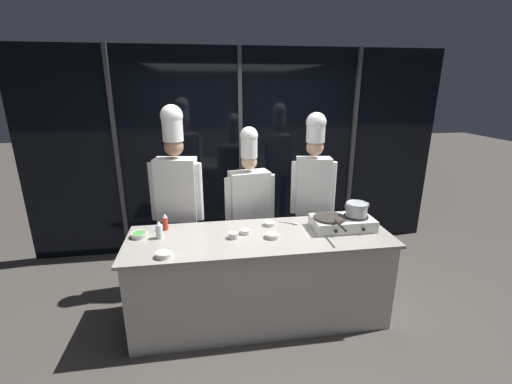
{
  "coord_description": "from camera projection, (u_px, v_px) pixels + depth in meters",
  "views": [
    {
      "loc": [
        -0.48,
        -2.9,
        2.25
      ],
      "look_at": [
        0.0,
        0.25,
        1.24
      ],
      "focal_mm": 24.0,
      "sensor_mm": 36.0,
      "label": 1
    }
  ],
  "objects": [
    {
      "name": "ground_plane",
      "position": [
        260.0,
        315.0,
        3.48
      ],
      "size": [
        24.0,
        24.0,
        0.0
      ],
      "primitive_type": "plane",
      "color": "#47423D"
    },
    {
      "name": "window_wall_back",
      "position": [
        240.0,
        154.0,
        4.6
      ],
      "size": [
        5.55,
        0.09,
        2.7
      ],
      "color": "black",
      "rests_on": "ground_plane"
    },
    {
      "name": "demo_counter",
      "position": [
        260.0,
        277.0,
        3.34
      ],
      "size": [
        2.47,
        0.82,
        0.89
      ],
      "color": "beige",
      "rests_on": "ground_plane"
    },
    {
      "name": "portable_stove",
      "position": [
        342.0,
        223.0,
        3.35
      ],
      "size": [
        0.59,
        0.35,
        0.12
      ],
      "color": "silver",
      "rests_on": "demo_counter"
    },
    {
      "name": "frying_pan",
      "position": [
        330.0,
        216.0,
        3.3
      ],
      "size": [
        0.32,
        0.55,
        0.04
      ],
      "color": "#38332D",
      "rests_on": "portable_stove"
    },
    {
      "name": "stock_pot",
      "position": [
        357.0,
        209.0,
        3.33
      ],
      "size": [
        0.23,
        0.21,
        0.13
      ],
      "color": "#B7BABF",
      "rests_on": "portable_stove"
    },
    {
      "name": "squeeze_bottle_clear",
      "position": [
        159.0,
        230.0,
        3.13
      ],
      "size": [
        0.06,
        0.06,
        0.17
      ],
      "color": "white",
      "rests_on": "demo_counter"
    },
    {
      "name": "squeeze_bottle_chili",
      "position": [
        165.0,
        222.0,
        3.31
      ],
      "size": [
        0.05,
        0.05,
        0.16
      ],
      "color": "red",
      "rests_on": "demo_counter"
    },
    {
      "name": "prep_bowl_shrimp",
      "position": [
        272.0,
        235.0,
        3.16
      ],
      "size": [
        0.13,
        0.13,
        0.04
      ],
      "color": "silver",
      "rests_on": "demo_counter"
    },
    {
      "name": "prep_bowl_noodles",
      "position": [
        270.0,
        223.0,
        3.43
      ],
      "size": [
        0.12,
        0.12,
        0.04
      ],
      "color": "silver",
      "rests_on": "demo_counter"
    },
    {
      "name": "prep_bowl_garlic",
      "position": [
        245.0,
        231.0,
        3.24
      ],
      "size": [
        0.1,
        0.1,
        0.04
      ],
      "color": "silver",
      "rests_on": "demo_counter"
    },
    {
      "name": "prep_bowl_scallions",
      "position": [
        139.0,
        234.0,
        3.17
      ],
      "size": [
        0.16,
        0.16,
        0.04
      ],
      "color": "silver",
      "rests_on": "demo_counter"
    },
    {
      "name": "prep_bowl_bean_sprouts",
      "position": [
        164.0,
        254.0,
        2.8
      ],
      "size": [
        0.13,
        0.13,
        0.04
      ],
      "color": "silver",
      "rests_on": "demo_counter"
    },
    {
      "name": "prep_bowl_chicken",
      "position": [
        233.0,
        235.0,
        3.14
      ],
      "size": [
        0.09,
        0.09,
        0.06
      ],
      "color": "silver",
      "rests_on": "demo_counter"
    },
    {
      "name": "serving_spoon_slotted",
      "position": [
        292.0,
        223.0,
        3.47
      ],
      "size": [
        0.19,
        0.12,
        0.02
      ],
      "color": "#B2B5BA",
      "rests_on": "demo_counter"
    },
    {
      "name": "chef_head",
      "position": [
        177.0,
        187.0,
        3.63
      ],
      "size": [
        0.56,
        0.29,
        2.05
      ],
      "rotation": [
        0.0,
        0.0,
        2.97
      ],
      "color": "#232326",
      "rests_on": "ground_plane"
    },
    {
      "name": "chef_sous",
      "position": [
        249.0,
        198.0,
        3.87
      ],
      "size": [
        0.58,
        0.3,
        1.81
      ],
      "rotation": [
        0.0,
        0.0,
        3.31
      ],
      "color": "#2D3856",
      "rests_on": "ground_plane"
    },
    {
      "name": "chef_line",
      "position": [
        313.0,
        182.0,
        3.88
      ],
      "size": [
        0.5,
        0.26,
        1.96
      ],
      "rotation": [
        0.0,
        0.0,
        2.97
      ],
      "color": "#2D3856",
      "rests_on": "ground_plane"
    }
  ]
}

